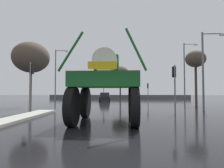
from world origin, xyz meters
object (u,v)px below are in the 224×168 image
object	(u,v)px
traffic_signal_far_left	(104,85)
bare_tree_right	(196,60)
traffic_signal_near_left	(31,76)
traffic_signal_far_right	(148,88)
streetlight_far_left	(56,73)
bare_tree_left	(31,58)
traffic_signal_near_right	(174,78)
streetlight_far_right	(185,70)
oversize_sprayer	(106,84)
sedan_ahead	(105,97)
streetlight_near_right	(205,66)
bare_tree_far_center	(120,74)

from	to	relation	value
traffic_signal_far_left	bare_tree_right	bearing A→B (deg)	-38.86
bare_tree_right	traffic_signal_far_left	bearing A→B (deg)	141.14
traffic_signal_near_left	traffic_signal_far_right	world-z (taller)	traffic_signal_near_left
streetlight_far_left	bare_tree_left	size ratio (longest dim) A/B	1.14
traffic_signal_near_right	streetlight_far_right	distance (m)	14.19
streetlight_far_right	bare_tree_right	world-z (taller)	streetlight_far_right
oversize_sprayer	sedan_ahead	bearing A→B (deg)	5.87
traffic_signal_far_left	streetlight_near_right	size ratio (longest dim) A/B	0.54
traffic_signal_near_right	traffic_signal_far_right	xyz separation A→B (m)	(0.50, 19.21, -0.41)
traffic_signal_near_left	bare_tree_right	distance (m)	19.09
bare_tree_far_center	bare_tree_right	bearing A→B (deg)	-54.55
traffic_signal_near_right	bare_tree_left	distance (m)	15.77
bare_tree_far_center	sedan_ahead	bearing A→B (deg)	-120.04
traffic_signal_near_left	traffic_signal_far_right	size ratio (longest dim) A/B	1.27
streetlight_near_right	bare_tree_left	distance (m)	18.21
sedan_ahead	streetlight_far_left	world-z (taller)	streetlight_far_left
sedan_ahead	traffic_signal_far_left	distance (m)	2.47
oversize_sprayer	bare_tree_far_center	distance (m)	26.87
streetlight_near_right	traffic_signal_far_left	bearing A→B (deg)	123.14
traffic_signal_far_left	traffic_signal_far_right	world-z (taller)	traffic_signal_far_left
sedan_ahead	streetlight_near_right	world-z (taller)	streetlight_near_right
traffic_signal_near_right	bare_tree_left	size ratio (longest dim) A/B	0.51
oversize_sprayer	streetlight_far_left	bearing A→B (deg)	27.65
traffic_signal_far_right	streetlight_near_right	size ratio (longest dim) A/B	0.45
sedan_ahead	streetlight_far_right	size ratio (longest dim) A/B	0.48
traffic_signal_near_left	sedan_ahead	bearing A→B (deg)	76.48
oversize_sprayer	traffic_signal_far_right	distance (m)	23.97
oversize_sprayer	streetlight_far_right	world-z (taller)	streetlight_far_right
sedan_ahead	bare_tree_far_center	xyz separation A→B (m)	(2.66, 4.59, 4.58)
traffic_signal_near_right	streetlight_far_right	size ratio (longest dim) A/B	0.43
sedan_ahead	traffic_signal_far_left	size ratio (longest dim) A/B	1.09
traffic_signal_near_left	bare_tree_far_center	bearing A→B (deg)	72.81
sedan_ahead	bare_tree_right	distance (m)	15.97
streetlight_near_right	bare_tree_right	size ratio (longest dim) A/B	1.04
traffic_signal_far_left	streetlight_far_left	bearing A→B (deg)	-145.69
oversize_sprayer	streetlight_far_right	xyz separation A→B (m)	(10.12, 17.18, 2.75)
bare_tree_left	sedan_ahead	bearing A→B (deg)	59.34
sedan_ahead	bare_tree_far_center	world-z (taller)	bare_tree_far_center
oversize_sprayer	bare_tree_right	distance (m)	16.96
traffic_signal_far_left	sedan_ahead	bearing A→B (deg)	-75.13
oversize_sprayer	traffic_signal_far_left	xyz separation A→B (m)	(-2.53, 23.33, 0.70)
streetlight_far_left	bare_tree_right	xyz separation A→B (m)	(19.69, -5.32, 1.02)
sedan_ahead	bare_tree_left	xyz separation A→B (m)	(-7.26, -12.24, 4.85)
traffic_signal_near_right	traffic_signal_far_right	bearing A→B (deg)	88.52
streetlight_near_right	traffic_signal_near_right	bearing A→B (deg)	-144.25
traffic_signal_far_left	bare_tree_right	size ratio (longest dim) A/B	0.57
traffic_signal_far_right	streetlight_far_left	xyz separation A→B (m)	(-15.08, -4.85, 2.33)
streetlight_far_right	bare_tree_left	bearing A→B (deg)	-159.47
traffic_signal_near_left	traffic_signal_near_right	world-z (taller)	traffic_signal_near_left
traffic_signal_near_left	bare_tree_right	world-z (taller)	bare_tree_right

